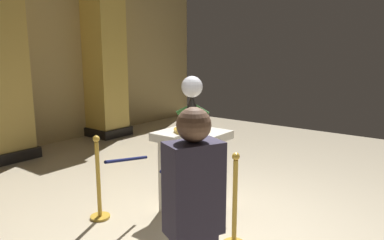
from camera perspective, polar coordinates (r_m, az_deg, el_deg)
name	(u,v)px	position (r m, az deg, el deg)	size (l,w,h in m)	color
ground_plane	(207,230)	(4.32, 2.32, -16.80)	(11.91, 11.91, 0.00)	beige
pedestal_clock	(192,160)	(4.56, 0.05, -6.35)	(0.75, 0.75, 1.71)	silver
stanchion_near	(99,190)	(4.58, -14.40, -10.57)	(0.24, 0.24, 1.03)	gold
stanchion_far	(235,214)	(3.88, 6.68, -14.46)	(0.24, 0.24, 1.01)	gold
velvet_rope	(161,164)	(4.01, -4.91, -6.87)	(1.05, 1.07, 0.22)	#141947
column_right	(105,55)	(8.79, -13.53, 9.89)	(0.88, 0.88, 3.83)	black
potted_palm_right	(193,135)	(7.41, 0.12, -2.44)	(0.69, 0.66, 1.01)	black
bystander_guest	(194,224)	(2.49, 0.26, -16.01)	(0.42, 0.35, 1.66)	#383347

